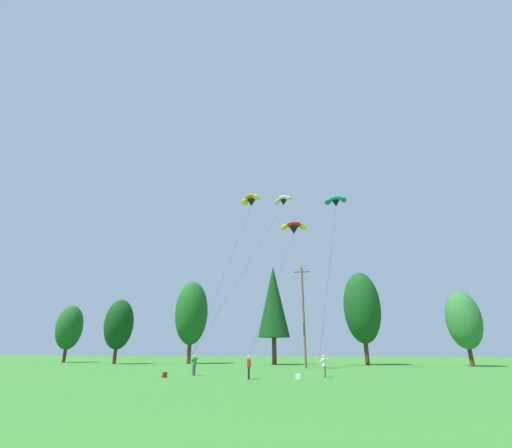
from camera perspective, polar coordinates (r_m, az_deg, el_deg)
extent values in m
cylinder|color=#472D19|center=(72.38, -28.94, -18.33)|extent=(0.54, 0.54, 2.42)
ellipsoid|color=#19561E|center=(72.47, -28.32, -14.69)|extent=(4.41, 4.41, 7.58)
cylinder|color=#472D19|center=(61.62, -22.18, -19.39)|extent=(0.55, 0.55, 2.45)
ellipsoid|color=#0F3D14|center=(61.73, -21.60, -15.04)|extent=(4.44, 4.44, 7.68)
cylinder|color=#472D19|center=(60.12, -10.94, -20.06)|extent=(0.62, 0.62, 3.26)
ellipsoid|color=#19561E|center=(60.40, -10.55, -14.11)|extent=(5.31, 5.31, 10.21)
cylinder|color=#472D19|center=(55.28, 3.02, -20.10)|extent=(0.68, 0.68, 3.85)
cone|color=#0F3D14|center=(55.75, 2.88, -12.47)|extent=(4.86, 4.86, 10.96)
cylinder|color=#472D19|center=(56.53, 17.72, -19.48)|extent=(0.63, 0.63, 3.39)
ellipsoid|color=#144719|center=(56.86, 17.02, -12.93)|extent=(5.45, 5.45, 10.62)
cylinder|color=#472D19|center=(57.23, 31.83, -18.02)|extent=(0.55, 0.55, 2.48)
ellipsoid|color=#2D7033|center=(57.35, 30.95, -13.33)|extent=(4.47, 4.47, 7.75)
cylinder|color=brown|center=(45.80, 7.84, -14.66)|extent=(0.26, 0.26, 12.37)
cube|color=brown|center=(46.63, 7.51, -7.81)|extent=(2.20, 0.14, 0.14)
cylinder|color=#4C4C51|center=(33.03, -10.32, -22.59)|extent=(0.17, 0.17, 0.84)
cylinder|color=#4C4C51|center=(33.17, -10.05, -22.59)|extent=(0.17, 0.17, 0.84)
cube|color=#2D8E47|center=(33.07, -10.10, -21.35)|extent=(0.38, 0.45, 0.60)
sphere|color=tan|center=(33.06, -10.06, -20.59)|extent=(0.22, 0.22, 0.22)
cylinder|color=#2D8E47|center=(32.90, -10.41, -21.06)|extent=(0.51, 0.30, 0.35)
cylinder|color=#2D8E47|center=(33.23, -9.77, -21.08)|extent=(0.51, 0.30, 0.35)
cylinder|color=black|center=(28.59, -1.17, -23.34)|extent=(0.17, 0.17, 0.84)
cylinder|color=black|center=(28.79, -1.22, -23.32)|extent=(0.17, 0.17, 0.84)
cube|color=red|center=(28.65, -1.19, -21.89)|extent=(0.35, 0.44, 0.60)
sphere|color=tan|center=(28.64, -1.18, -21.01)|extent=(0.22, 0.22, 0.22)
cylinder|color=red|center=(28.41, -1.13, -21.86)|extent=(0.22, 0.14, 0.57)
cylinder|color=red|center=(28.89, -1.24, -21.82)|extent=(0.22, 0.14, 0.57)
cylinder|color=gray|center=(31.08, 11.11, -22.73)|extent=(0.17, 0.17, 0.84)
cylinder|color=gray|center=(31.26, 11.29, -22.70)|extent=(0.17, 0.17, 0.84)
cube|color=white|center=(31.14, 11.11, -21.40)|extent=(0.38, 0.45, 0.60)
sphere|color=tan|center=(31.13, 11.05, -20.59)|extent=(0.22, 0.22, 0.22)
cylinder|color=white|center=(30.92, 10.88, -21.13)|extent=(0.51, 0.30, 0.35)
cylinder|color=white|center=(31.36, 11.29, -21.08)|extent=(0.51, 0.30, 0.35)
ellipsoid|color=orange|center=(44.27, -0.87, 4.34)|extent=(2.21, 2.08, 1.00)
ellipsoid|color=yellow|center=(43.40, 0.15, 4.40)|extent=(1.28, 1.38, 1.13)
ellipsoid|color=yellow|center=(44.90, -1.86, 3.54)|extent=(1.32, 1.37, 1.13)
cone|color=black|center=(44.07, -0.76, 3.47)|extent=(1.41, 1.41, 0.87)
cylinder|color=black|center=(37.68, -4.81, -7.16)|extent=(3.53, 8.49, 17.57)
ellipsoid|color=red|center=(52.01, 6.22, -0.13)|extent=(2.46, 1.82, 1.13)
ellipsoid|color=yellow|center=(52.05, 7.77, -0.54)|extent=(1.48, 1.39, 1.32)
ellipsoid|color=yellow|center=(51.75, 4.70, -0.54)|extent=(1.24, 1.38, 1.32)
cone|color=black|center=(51.85, 6.24, -1.07)|extent=(1.48, 1.48, 1.08)
cylinder|color=black|center=(39.50, 3.60, -8.81)|extent=(2.30, 21.04, 17.05)
ellipsoid|color=teal|center=(48.75, 12.92, 4.04)|extent=(1.91, 1.46, 0.95)
ellipsoid|color=#0F666B|center=(48.48, 14.19, 3.90)|extent=(0.95, 1.11, 1.08)
ellipsoid|color=#0F666B|center=(48.81, 11.71, 3.53)|extent=(1.16, 1.10, 1.08)
cone|color=black|center=(48.58, 13.00, 3.28)|extent=(1.15, 1.15, 0.83)
cylinder|color=black|center=(39.06, 12.05, -6.31)|extent=(3.04, 13.53, 18.82)
ellipsoid|color=white|center=(52.77, 4.47, 4.23)|extent=(2.05, 1.78, 0.89)
ellipsoid|color=silver|center=(52.12, 5.48, 4.21)|extent=(1.14, 1.21, 1.03)
ellipsoid|color=silver|center=(53.19, 3.50, 3.64)|extent=(1.22, 1.22, 1.03)
cone|color=black|center=(52.58, 4.55, 3.53)|extent=(1.31, 1.31, 0.84)
cylinder|color=black|center=(41.67, -1.05, -6.07)|extent=(6.68, 16.91, 20.96)
cube|color=maroon|center=(31.33, -14.79, -22.85)|extent=(0.34, 0.38, 0.40)
cube|color=white|center=(29.23, 6.92, -23.63)|extent=(0.42, 0.56, 0.34)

